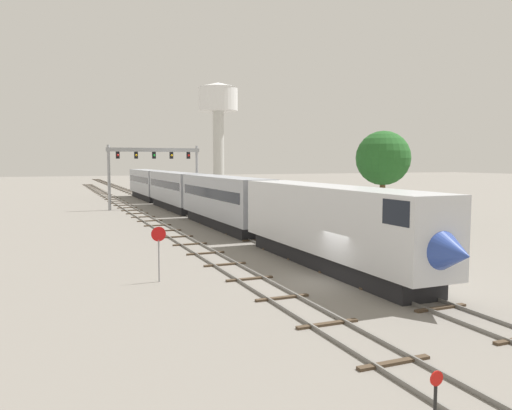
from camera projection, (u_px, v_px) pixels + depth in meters
The scene contains 9 objects.
ground_plane at pixel (327, 282), 26.04m from camera, with size 400.00×400.00×0.00m, color gray.
track_main at pixel (149, 199), 82.03m from camera, with size 2.60×200.00×0.16m.
track_near at pixel (134, 212), 61.53m from camera, with size 2.60×160.00×0.16m.
passenger_train at pixel (195, 194), 56.39m from camera, with size 3.04×77.79×4.80m.
signal_gantry at pixel (154, 162), 65.71m from camera, with size 12.10×0.49×8.29m.
water_tower at pixel (218, 106), 118.60m from camera, with size 9.35×9.35×24.62m.
switch_stand at pixel (435, 410), 11.59m from camera, with size 0.36×0.24×1.46m.
stop_sign at pixel (159, 246), 25.91m from camera, with size 0.76×0.08×2.88m.
trackside_tree_left at pixel (383, 158), 49.72m from camera, with size 5.37×5.37×9.22m.
Camera 1 is at (-13.17, -22.26, 6.23)m, focal length 35.39 mm.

